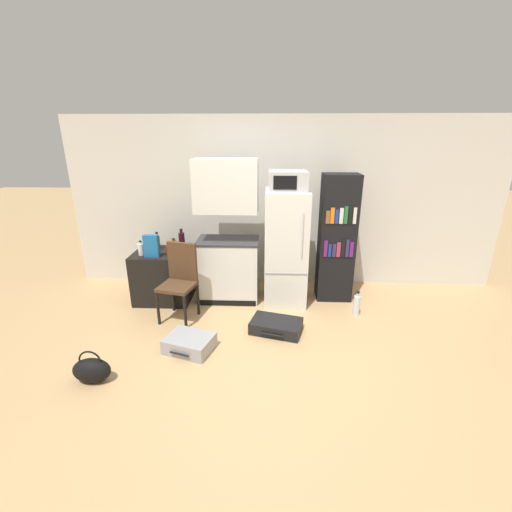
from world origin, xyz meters
The scene contains 19 objects.
ground_plane centered at (0.00, 0.00, 0.00)m, with size 24.00×24.00×0.00m, color tan.
wall_back centered at (0.20, 2.00, 1.25)m, with size 6.40×0.10×2.50m.
side_table centered at (-1.49, 1.28, 0.35)m, with size 0.76×0.64×0.70m.
kitchen_hutch centered at (-0.58, 1.34, 0.90)m, with size 0.84×0.53×1.94m.
refrigerator centered at (0.22, 1.29, 0.78)m, with size 0.56×0.64×1.55m.
microwave centered at (0.21, 1.29, 1.67)m, with size 0.49×0.45×0.24m.
bookshelf centered at (0.91, 1.42, 0.88)m, with size 0.48×0.36×1.75m.
bottle_wine_dark centered at (-1.25, 1.49, 0.82)m, with size 0.08×0.08×0.27m.
bottle_milk_white centered at (-1.71, 1.14, 0.79)m, with size 0.08×0.08×0.20m.
bottle_ketchup_red centered at (-1.35, 1.18, 0.77)m, with size 0.08×0.08×0.17m.
bottle_green_tall centered at (-1.57, 1.40, 0.81)m, with size 0.07×0.07×0.25m.
bottle_amber_beer centered at (-1.34, 1.38, 0.77)m, with size 0.08×0.08×0.17m.
bowl centered at (-1.21, 1.09, 0.72)m, with size 0.17×0.17×0.05m.
cereal_box centered at (-1.55, 1.08, 0.85)m, with size 0.19×0.07×0.30m.
chair centered at (-1.12, 0.79, 0.56)m, with size 0.48×0.48×0.97m.
suitcase_large_flat centered at (0.09, 0.46, 0.07)m, with size 0.66×0.50×0.14m.
suitcase_small_flat centered at (-0.86, 0.04, 0.08)m, with size 0.58×0.50×0.16m.
handbag centered at (-1.66, -0.49, 0.12)m, with size 0.36×0.20×0.33m.
water_bottle_front centered at (1.13, 0.91, 0.14)m, with size 0.08×0.08×0.34m.
Camera 1 is at (-0.00, -3.10, 2.21)m, focal length 24.00 mm.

